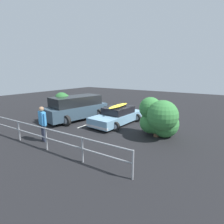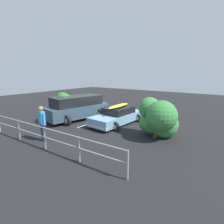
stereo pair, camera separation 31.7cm
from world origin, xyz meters
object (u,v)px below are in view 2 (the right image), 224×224
sedan_car (117,116)px  bush_near_left (158,119)px  suv_car (77,107)px  person_bystander (42,120)px  bush_near_right (64,102)px

sedan_car → bush_near_left: (-3.24, 0.87, 0.46)m
suv_car → sedan_car: bearing=-165.5°
sedan_car → suv_car: bearing=14.5°
person_bystander → bush_near_right: (2.83, -3.74, 0.14)m
sedan_car → bush_near_left: size_ratio=1.89×
sedan_car → person_bystander: (1.42, 4.87, 0.54)m
person_bystander → bush_near_left: bush_near_left is taller
sedan_car → person_bystander: 5.10m
sedan_car → bush_near_right: size_ratio=2.11×
person_bystander → sedan_car: bearing=-106.3°
sedan_car → person_bystander: person_bystander is taller
bush_near_right → bush_near_left: bearing=-178.1°
bush_near_left → bush_near_right: size_ratio=1.12×
bush_near_left → person_bystander: bearing=40.6°
sedan_car → bush_near_right: bearing=14.8°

